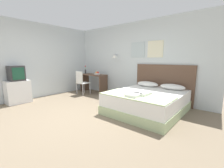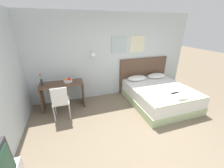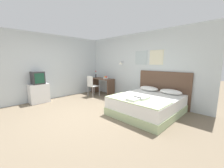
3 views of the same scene
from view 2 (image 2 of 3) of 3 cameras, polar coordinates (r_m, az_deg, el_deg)
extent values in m
plane|color=#756651|center=(3.08, 14.51, -25.14)|extent=(24.00, 24.00, 0.00)
cube|color=silver|center=(4.51, -1.39, 11.14)|extent=(5.70, 0.06, 2.65)
cube|color=#A8B7BC|center=(4.53, 3.13, 15.96)|extent=(0.52, 0.02, 0.52)
cube|color=beige|center=(4.79, 10.46, 16.03)|extent=(0.52, 0.02, 0.52)
cylinder|color=#B2B2B7|center=(4.24, -8.29, 13.22)|extent=(0.02, 0.16, 0.02)
cone|color=white|center=(4.16, -8.01, 12.35)|extent=(0.17, 0.17, 0.12)
cube|color=#B2C693|center=(4.60, 18.60, -6.12)|extent=(1.70, 1.98, 0.22)
cube|color=white|center=(4.48, 19.03, -3.14)|extent=(1.67, 1.94, 0.31)
cube|color=brown|center=(5.17, 12.76, 3.89)|extent=(1.82, 0.06, 1.22)
ellipsoid|color=white|center=(4.76, 10.40, 2.43)|extent=(0.69, 0.39, 0.15)
ellipsoid|color=white|center=(5.16, 17.96, 3.29)|extent=(0.69, 0.39, 0.15)
cube|color=#B2C693|center=(4.02, 24.11, -4.37)|extent=(1.65, 0.79, 0.02)
cube|color=white|center=(4.14, 23.73, -2.87)|extent=(0.34, 0.36, 0.06)
cube|color=white|center=(3.93, 25.72, -4.64)|extent=(0.28, 0.35, 0.06)
cube|color=brown|center=(4.13, -20.23, 0.11)|extent=(1.18, 0.50, 0.03)
cube|color=brown|center=(4.35, -27.03, -5.47)|extent=(0.04, 0.46, 0.73)
cube|color=brown|center=(4.29, -11.94, -3.67)|extent=(0.04, 0.46, 0.73)
cube|color=white|center=(3.80, -20.46, -6.86)|extent=(0.41, 0.41, 0.02)
cube|color=white|center=(3.53, -21.03, -5.00)|extent=(0.38, 0.03, 0.45)
cylinder|color=#B7B7BC|center=(4.10, -22.56, -8.74)|extent=(0.03, 0.03, 0.45)
cylinder|color=#B7B7BC|center=(4.07, -17.37, -8.15)|extent=(0.03, 0.03, 0.45)
cylinder|color=#B7B7BC|center=(3.78, -22.82, -11.60)|extent=(0.03, 0.03, 0.45)
cylinder|color=#B7B7BC|center=(3.75, -17.15, -10.98)|extent=(0.03, 0.03, 0.45)
cylinder|color=silver|center=(4.14, -17.83, 1.19)|extent=(0.24, 0.24, 0.05)
sphere|color=red|center=(4.12, -17.27, 1.91)|extent=(0.09, 0.09, 0.09)
sphere|color=orange|center=(4.14, -18.54, 1.80)|extent=(0.08, 0.08, 0.08)
cylinder|color=#333338|center=(4.14, -27.16, 0.55)|extent=(0.06, 0.06, 0.17)
cylinder|color=#3D7538|center=(4.09, -27.55, 2.56)|extent=(0.01, 0.01, 0.14)
sphere|color=#DB3838|center=(4.07, -27.73, 3.48)|extent=(0.06, 0.06, 0.06)
cube|color=#194733|center=(1.94, -38.02, -25.71)|extent=(0.01, 0.33, 0.36)
camera|label=1|loc=(4.44, 73.70, -5.61)|focal=24.00mm
camera|label=3|loc=(4.70, 74.81, -3.08)|focal=22.00mm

